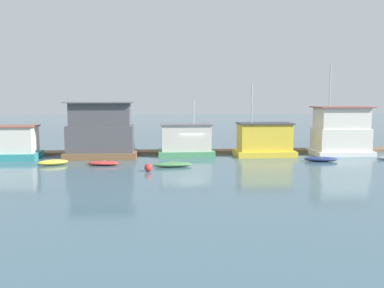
{
  "coord_description": "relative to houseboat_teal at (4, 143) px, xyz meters",
  "views": [
    {
      "loc": [
        -3.49,
        -43.35,
        6.17
      ],
      "look_at": [
        0.0,
        -1.0,
        1.4
      ],
      "focal_mm": 40.0,
      "sensor_mm": 36.0,
      "label": 1
    }
  ],
  "objects": [
    {
      "name": "dinghy_navy",
      "position": [
        30.53,
        -4.09,
        -1.34
      ],
      "size": [
        3.31,
        1.83,
        0.45
      ],
      "color": "navy",
      "rests_on": "ground_plane"
    },
    {
      "name": "houseboat_green",
      "position": [
        18.01,
        0.65,
        0.03
      ],
      "size": [
        5.7,
        3.41,
        5.88
      ],
      "color": "#4C9360",
      "rests_on": "ground_plane"
    },
    {
      "name": "mooring_post_far_left",
      "position": [
        16.54,
        1.77,
        -0.53
      ],
      "size": [
        0.24,
        0.24,
        2.07
      ],
      "primitive_type": "cylinder",
      "color": "brown",
      "rests_on": "ground_plane"
    },
    {
      "name": "ground_plane",
      "position": [
        18.52,
        0.27,
        -1.57
      ],
      "size": [
        200.0,
        200.0,
        0.0
      ],
      "primitive_type": "plane",
      "color": "#426070"
    },
    {
      "name": "dock_walkway",
      "position": [
        18.52,
        3.11,
        -1.42
      ],
      "size": [
        51.0,
        2.18,
        0.3
      ],
      "primitive_type": "cube",
      "color": "brown",
      "rests_on": "ground_plane"
    },
    {
      "name": "dinghy_red",
      "position": [
        10.2,
        -4.62,
        -1.38
      ],
      "size": [
        3.05,
        1.67,
        0.37
      ],
      "color": "red",
      "rests_on": "ground_plane"
    },
    {
      "name": "houseboat_white",
      "position": [
        34.45,
        0.55,
        0.83
      ],
      "size": [
        6.03,
        4.07,
        9.52
      ],
      "color": "white",
      "rests_on": "ground_plane"
    },
    {
      "name": "dinghy_green",
      "position": [
        16.38,
        -6.02,
        -1.36
      ],
      "size": [
        3.49,
        1.38,
        0.41
      ],
      "color": "#47844C",
      "rests_on": "ground_plane"
    },
    {
      "name": "houseboat_brown",
      "position": [
        9.44,
        -0.15,
        0.98
      ],
      "size": [
        7.05,
        3.83,
        5.62
      ],
      "color": "brown",
      "rests_on": "ground_plane"
    },
    {
      "name": "houseboat_teal",
      "position": [
        0.0,
        0.0,
        0.0
      ],
      "size": [
        6.76,
        3.51,
        3.29
      ],
      "color": "teal",
      "rests_on": "ground_plane"
    },
    {
      "name": "houseboat_yellow",
      "position": [
        26.12,
        0.21,
        0.06
      ],
      "size": [
        6.05,
        3.69,
        7.4
      ],
      "color": "gold",
      "rests_on": "ground_plane"
    },
    {
      "name": "mooring_post_centre",
      "position": [
        16.69,
        1.77,
        -0.68
      ],
      "size": [
        0.23,
        0.23,
        1.77
      ],
      "primitive_type": "cylinder",
      "color": "#846B4C",
      "rests_on": "ground_plane"
    },
    {
      "name": "dinghy_yellow",
      "position": [
        5.67,
        -4.17,
        -1.32
      ],
      "size": [
        2.9,
        2.01,
        0.49
      ],
      "color": "yellow",
      "rests_on": "ground_plane"
    },
    {
      "name": "buoy_red",
      "position": [
        14.28,
        -8.21,
        -1.24
      ],
      "size": [
        0.65,
        0.65,
        0.65
      ],
      "primitive_type": "sphere",
      "color": "red",
      "rests_on": "ground_plane"
    }
  ]
}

